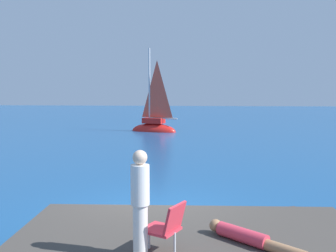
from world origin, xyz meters
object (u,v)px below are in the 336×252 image
object	(u,v)px
sailboat_near	(154,127)
person_sunbather	(249,238)
beach_chair	(167,225)
person_standing	(140,200)

from	to	relation	value
sailboat_near	person_sunbather	bearing A→B (deg)	119.48
sailboat_near	beach_chair	xyz separation A→B (m)	(3.54, -23.43, 0.61)
person_sunbather	beach_chair	world-z (taller)	beach_chair
sailboat_near	beach_chair	distance (m)	23.71
person_sunbather	person_standing	size ratio (longest dim) A/B	0.89
person_standing	beach_chair	size ratio (longest dim) A/B	2.03
sailboat_near	beach_chair	bearing A→B (deg)	116.18
person_sunbather	beach_chair	xyz separation A→B (m)	(-1.30, -0.46, 0.33)
sailboat_near	person_standing	size ratio (longest dim) A/B	4.43
sailboat_near	person_standing	world-z (taller)	sailboat_near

